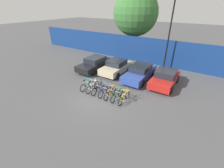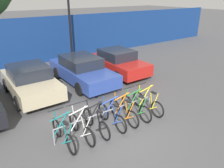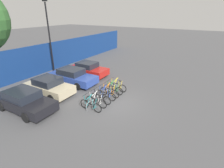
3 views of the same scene
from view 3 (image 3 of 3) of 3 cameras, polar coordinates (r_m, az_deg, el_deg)
ground_plane at (r=12.73m, az=-0.35°, el=-5.78°), size 120.00×120.00×0.00m
hoarding_wall at (r=18.59m, az=-26.57°, el=6.02°), size 36.00×0.16×2.99m
bike_rack at (r=12.89m, az=-2.76°, el=-2.99°), size 4.10×0.04×0.57m
bicycle_teal at (r=11.58m, az=-6.95°, el=-6.92°), size 0.68×1.71×1.05m
bicycle_white at (r=12.01m, az=-5.20°, el=-5.70°), size 0.68×1.71×1.05m
bicycle_black at (r=12.41m, az=-3.72°, el=-4.66°), size 0.68×1.71×1.05m
bicycle_blue at (r=12.89m, az=-2.11°, el=-3.52°), size 0.68×1.71×1.05m
bicycle_orange at (r=13.29m, az=-0.89°, el=-2.67°), size 0.68×1.71×1.05m
bicycle_green at (r=13.76m, az=0.39°, el=-1.75°), size 0.68×1.71×1.05m
bicycle_yellow at (r=14.25m, az=1.64°, el=-0.86°), size 0.68×1.71×1.05m
car_black at (r=12.76m, az=-26.77°, el=-4.86°), size 1.91×4.39×1.40m
car_beige at (r=14.36m, az=-19.89°, el=-0.75°), size 1.91×3.90×1.40m
car_blue at (r=16.02m, az=-12.85°, el=2.48°), size 1.91×4.53×1.40m
car_red at (r=17.74m, az=-7.86°, el=4.81°), size 1.91×3.97×1.40m
lamp_post at (r=18.80m, az=-19.80°, el=14.82°), size 0.24×0.44×7.11m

